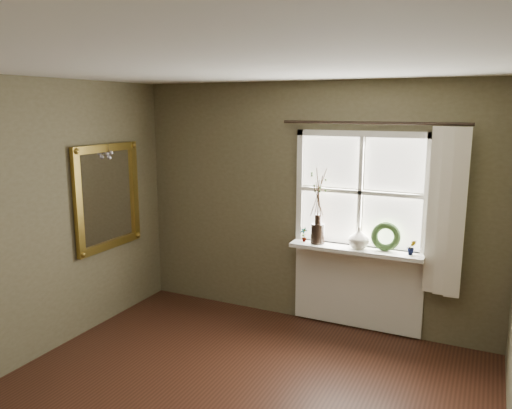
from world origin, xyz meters
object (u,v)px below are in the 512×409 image
object	(u,v)px
wreath	(386,240)
gilt_mirror	(108,197)
dark_jug	(318,234)
cream_vase	(359,238)

from	to	relation	value
wreath	gilt_mirror	world-z (taller)	gilt_mirror
dark_jug	gilt_mirror	size ratio (longest dim) A/B	0.19
gilt_mirror	wreath	bearing A→B (deg)	16.56
wreath	gilt_mirror	size ratio (longest dim) A/B	0.26
dark_jug	gilt_mirror	bearing A→B (deg)	-159.35
dark_jug	cream_vase	distance (m)	0.44
cream_vase	gilt_mirror	xyz separation A→B (m)	(-2.54, -0.79, 0.36)
wreath	cream_vase	bearing A→B (deg)	-173.91
cream_vase	wreath	size ratio (longest dim) A/B	0.75
dark_jug	wreath	distance (m)	0.70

